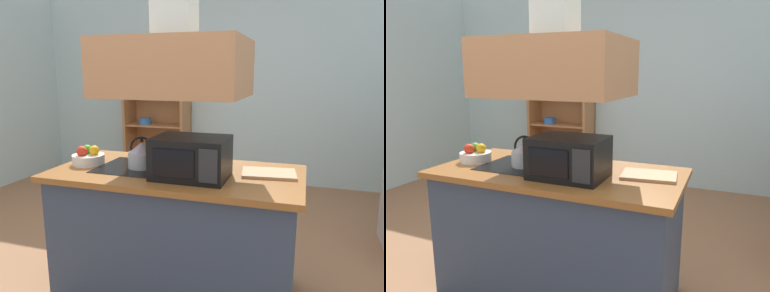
{
  "view_description": "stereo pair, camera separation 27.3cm",
  "coord_description": "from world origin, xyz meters",
  "views": [
    {
      "loc": [
        0.98,
        -2.08,
        1.56
      ],
      "look_at": [
        0.17,
        0.47,
        1.0
      ],
      "focal_mm": 33.73,
      "sensor_mm": 36.0,
      "label": 1
    },
    {
      "loc": [
        1.23,
        -1.98,
        1.56
      ],
      "look_at": [
        0.17,
        0.47,
        1.0
      ],
      "focal_mm": 33.73,
      "sensor_mm": 36.0,
      "label": 2
    }
  ],
  "objects": [
    {
      "name": "kitchen_island",
      "position": [
        0.17,
        0.12,
        0.45
      ],
      "size": [
        1.67,
        0.83,
        0.9
      ],
      "color": "#333F53",
      "rests_on": "ground"
    },
    {
      "name": "fruit_bowl",
      "position": [
        -0.5,
        0.1,
        0.95
      ],
      "size": [
        0.23,
        0.23,
        0.14
      ],
      "color": "silver",
      "rests_on": "kitchen_island"
    },
    {
      "name": "microwave",
      "position": [
        0.31,
        -0.0,
        1.03
      ],
      "size": [
        0.46,
        0.35,
        0.26
      ],
      "color": "black",
      "rests_on": "kitchen_island"
    },
    {
      "name": "wall_back",
      "position": [
        0.0,
        3.0,
        1.35
      ],
      "size": [
        6.0,
        0.12,
        2.7
      ],
      "primitive_type": "cube",
      "color": "silver",
      "rests_on": "ground"
    },
    {
      "name": "range_hood",
      "position": [
        0.17,
        0.12,
        1.7
      ],
      "size": [
        0.9,
        0.7,
        1.3
      ],
      "color": "#B57A4D"
    },
    {
      "name": "kettle",
      "position": [
        -0.08,
        0.12,
        0.99
      ],
      "size": [
        0.19,
        0.19,
        0.22
      ],
      "color": "#BAC0C2",
      "rests_on": "kitchen_island"
    },
    {
      "name": "dish_cabinet",
      "position": [
        -1.09,
        2.78,
        0.88
      ],
      "size": [
        0.92,
        0.4,
        1.96
      ],
      "color": "#AF7242",
      "rests_on": "ground"
    },
    {
      "name": "cutting_board",
      "position": [
        0.77,
        0.21,
        0.91
      ],
      "size": [
        0.37,
        0.28,
        0.02
      ],
      "primitive_type": "cube",
      "rotation": [
        0.0,
        0.0,
        0.12
      ],
      "color": "tan",
      "rests_on": "kitchen_island"
    }
  ]
}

